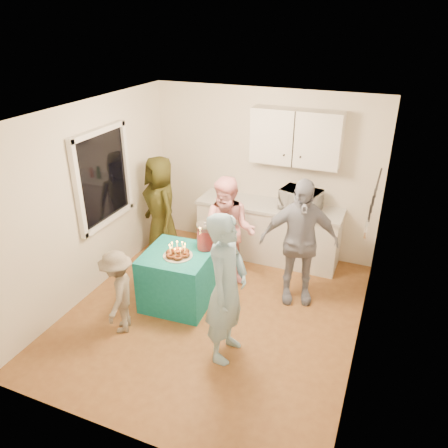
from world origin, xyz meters
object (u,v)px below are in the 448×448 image
at_px(man_birthday, 227,289).
at_px(woman_back_left, 161,207).
at_px(punch_jar, 205,237).
at_px(microwave, 300,200).
at_px(woman_back_center, 229,232).
at_px(party_table, 179,278).
at_px(woman_back_right, 299,242).
at_px(counter, 268,233).
at_px(child_near_left, 118,292).

height_order(man_birthday, woman_back_left, man_birthday).
bearing_deg(punch_jar, man_birthday, -53.86).
distance_m(microwave, man_birthday, 2.33).
bearing_deg(woman_back_left, man_birthday, -6.26).
bearing_deg(microwave, woman_back_center, -118.94).
height_order(party_table, man_birthday, man_birthday).
bearing_deg(woman_back_right, counter, 107.28).
height_order(punch_jar, woman_back_right, woman_back_right).
bearing_deg(child_near_left, microwave, 125.02).
relative_size(party_table, man_birthday, 0.48).
bearing_deg(party_table, man_birthday, -35.07).
xyz_separation_m(counter, child_near_left, (-1.13, -2.41, 0.11)).
relative_size(woman_back_right, child_near_left, 1.61).
bearing_deg(woman_back_right, woman_back_center, 159.34).
distance_m(punch_jar, woman_back_right, 1.22).
bearing_deg(woman_back_center, punch_jar, -112.99).
distance_m(microwave, woman_back_left, 2.16).
xyz_separation_m(woman_back_center, child_near_left, (-0.82, -1.50, -0.26)).
relative_size(woman_back_center, woman_back_right, 0.92).
height_order(microwave, woman_back_left, woman_back_left).
relative_size(woman_back_left, child_near_left, 1.51).
xyz_separation_m(party_table, man_birthday, (0.96, -0.68, 0.51)).
xyz_separation_m(microwave, woman_back_left, (-2.07, -0.54, -0.25)).
height_order(party_table, woman_back_right, woman_back_right).
height_order(punch_jar, child_near_left, punch_jar).
height_order(counter, child_near_left, child_near_left).
height_order(punch_jar, woman_back_center, woman_back_center).
xyz_separation_m(punch_jar, woman_back_left, (-1.15, 0.84, -0.11)).
bearing_deg(woman_back_right, woman_back_left, 151.26).
relative_size(woman_back_center, child_near_left, 1.47).
relative_size(woman_back_left, woman_back_center, 1.03).
relative_size(counter, microwave, 3.85).
relative_size(punch_jar, child_near_left, 0.31).
bearing_deg(man_birthday, party_table, 55.70).
bearing_deg(man_birthday, woman_back_left, 46.69).
height_order(woman_back_right, child_near_left, woman_back_right).
distance_m(woman_back_left, child_near_left, 1.95).
bearing_deg(man_birthday, punch_jar, 36.91).
height_order(counter, man_birthday, man_birthday).
distance_m(microwave, woman_back_right, 0.99).
bearing_deg(woman_back_left, counter, 56.62).
distance_m(party_table, child_near_left, 0.89).
distance_m(woman_back_center, child_near_left, 1.73).
bearing_deg(counter, microwave, 0.00).
bearing_deg(woman_back_left, woman_back_right, 27.90).
height_order(microwave, punch_jar, microwave).
distance_m(woman_back_center, woman_back_right, 1.00).
bearing_deg(child_near_left, woman_back_left, 172.68).
relative_size(punch_jar, woman_back_right, 0.19).
distance_m(counter, woman_back_right, 1.25).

